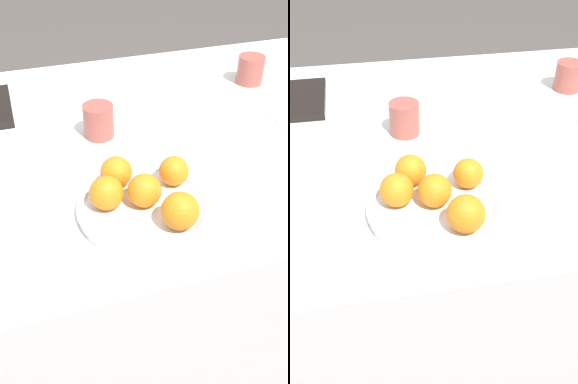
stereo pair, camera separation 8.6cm
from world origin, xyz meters
TOP-DOWN VIEW (x-y plane):
  - ground_plane at (0.00, 0.00)m, footprint 12.00×12.00m
  - table at (0.00, 0.00)m, footprint 1.52×0.97m
  - fruit_platter at (-0.03, -0.29)m, footprint 0.27×0.27m
  - orange_0 at (-0.03, -0.28)m, footprint 0.07×0.07m
  - orange_1 at (-0.06, -0.21)m, footprint 0.07×0.07m
  - orange_2 at (0.02, -0.36)m, footprint 0.07×0.07m
  - orange_3 at (0.05, -0.24)m, footprint 0.06×0.06m
  - orange_4 at (-0.10, -0.27)m, footprint 0.07×0.07m
  - cup_0 at (-0.05, 0.02)m, footprint 0.07×0.07m
  - cup_1 at (0.45, 0.18)m, footprint 0.08×0.08m

SIDE VIEW (x-z plane):
  - ground_plane at x=0.00m, z-range 0.00..0.00m
  - table at x=0.00m, z-range 0.00..0.70m
  - fruit_platter at x=-0.03m, z-range 0.70..0.73m
  - cup_1 at x=0.45m, z-range 0.70..0.78m
  - cup_0 at x=-0.05m, z-range 0.70..0.79m
  - orange_3 at x=0.05m, z-range 0.72..0.78m
  - orange_1 at x=-0.06m, z-range 0.72..0.79m
  - orange_0 at x=-0.03m, z-range 0.72..0.79m
  - orange_4 at x=-0.10m, z-range 0.72..0.79m
  - orange_2 at x=0.02m, z-range 0.72..0.79m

